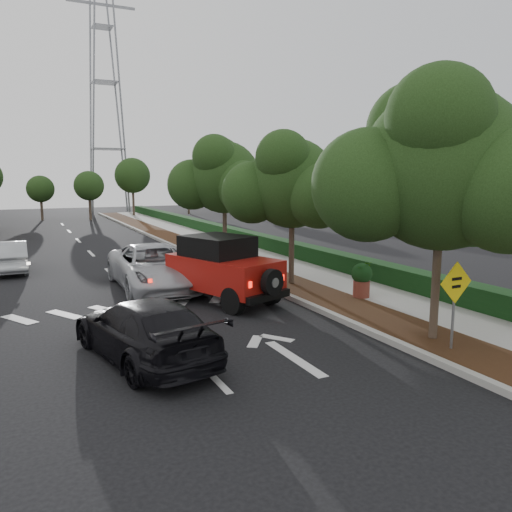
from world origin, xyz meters
TOP-DOWN VIEW (x-y plane):
  - ground at (0.00, 0.00)m, footprint 120.00×120.00m
  - curb at (4.60, 12.00)m, footprint 0.20×70.00m
  - planting_strip at (5.60, 12.00)m, footprint 1.80×70.00m
  - sidewalk at (7.50, 12.00)m, footprint 2.00×70.00m
  - hedge at (8.90, 12.00)m, footprint 0.80×70.00m
  - transmission_tower at (6.00, 48.00)m, footprint 7.00×4.00m
  - street_tree_near at (5.60, -0.50)m, footprint 3.80×3.80m
  - street_tree_mid at (5.60, 6.50)m, footprint 3.20×3.20m
  - street_tree_far at (5.60, 13.00)m, footprint 3.40×3.40m
  - red_jeep at (2.42, 5.57)m, footprint 3.03×4.34m
  - silver_suv_ahead at (0.98, 8.27)m, footprint 2.66×5.70m
  - black_suv_oncoming at (-1.00, 1.41)m, footprint 2.77×4.97m
  - silver_sedan_oncoming at (-3.80, 14.15)m, footprint 1.43×4.03m
  - speed_hump_sign at (5.40, -1.28)m, footprint 0.95×0.08m
  - terracotta_planter at (6.60, 3.64)m, footprint 0.68×0.68m

SIDE VIEW (x-z plane):
  - ground at x=0.00m, z-range 0.00..0.00m
  - transmission_tower at x=6.00m, z-range -14.00..14.00m
  - street_tree_near at x=5.60m, z-range -2.96..2.96m
  - street_tree_mid at x=5.60m, z-range -2.66..2.66m
  - street_tree_far at x=5.60m, z-range -2.81..2.81m
  - planting_strip at x=5.60m, z-range 0.00..0.12m
  - sidewalk at x=7.50m, z-range 0.00..0.12m
  - curb at x=4.60m, z-range 0.00..0.15m
  - hedge at x=8.90m, z-range 0.00..0.80m
  - silver_sedan_oncoming at x=-3.80m, z-range 0.00..1.32m
  - black_suv_oncoming at x=-1.00m, z-range 0.00..1.36m
  - silver_suv_ahead at x=0.98m, z-range 0.00..1.58m
  - terracotta_planter at x=6.60m, z-range 0.21..1.38m
  - red_jeep at x=2.42m, z-range 0.02..2.14m
  - speed_hump_sign at x=5.40m, z-range 0.39..2.42m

